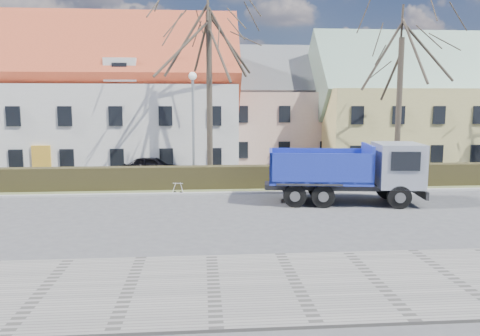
{
  "coord_description": "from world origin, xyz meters",
  "views": [
    {
      "loc": [
        -2.49,
        -20.47,
        4.88
      ],
      "look_at": [
        -0.54,
        3.4,
        1.6
      ],
      "focal_mm": 35.0,
      "sensor_mm": 36.0,
      "label": 1
    }
  ],
  "objects": [
    {
      "name": "curb_far",
      "position": [
        0.0,
        4.6,
        0.06
      ],
      "size": [
        80.0,
        0.3,
        0.12
      ],
      "primitive_type": "cube",
      "color": "#9D9D9B",
      "rests_on": "ground"
    },
    {
      "name": "ground",
      "position": [
        0.0,
        0.0,
        0.0
      ],
      "size": [
        120.0,
        120.0,
        0.0
      ],
      "primitive_type": "plane",
      "color": "#464649"
    },
    {
      "name": "streetlight",
      "position": [
        -2.98,
        7.0,
        3.4
      ],
      "size": [
        0.53,
        0.53,
        6.8
      ],
      "primitive_type": null,
      "color": "gray",
      "rests_on": "ground"
    },
    {
      "name": "tree_1",
      "position": [
        -2.0,
        8.5,
        6.33
      ],
      "size": [
        9.2,
        9.2,
        12.65
      ],
      "primitive_type": null,
      "color": "#342C24",
      "rests_on": "ground"
    },
    {
      "name": "cart_frame",
      "position": [
        -4.04,
        4.75,
        0.36
      ],
      "size": [
        0.88,
        0.63,
        0.72
      ],
      "primitive_type": null,
      "rotation": [
        0.0,
        0.0,
        -0.25
      ],
      "color": "silver",
      "rests_on": "ground"
    },
    {
      "name": "building_pink",
      "position": [
        4.0,
        20.0,
        4.0
      ],
      "size": [
        10.8,
        8.8,
        8.0
      ],
      "primitive_type": null,
      "color": "#D0A793",
      "rests_on": "ground"
    },
    {
      "name": "building_white",
      "position": [
        -13.0,
        16.0,
        4.75
      ],
      "size": [
        26.8,
        10.8,
        9.5
      ],
      "primitive_type": null,
      "color": "silver",
      "rests_on": "ground"
    },
    {
      "name": "dump_truck",
      "position": [
        4.25,
        1.91,
        1.55
      ],
      "size": [
        8.09,
        3.98,
        3.1
      ],
      "primitive_type": null,
      "rotation": [
        0.0,
        0.0,
        -0.15
      ],
      "color": "#162599",
      "rests_on": "ground"
    },
    {
      "name": "building_yellow",
      "position": [
        16.0,
        17.0,
        4.25
      ],
      "size": [
        18.8,
        10.8,
        8.5
      ],
      "primitive_type": null,
      "color": "tan",
      "rests_on": "ground"
    },
    {
      "name": "tree_2",
      "position": [
        10.0,
        8.5,
        5.5
      ],
      "size": [
        8.0,
        8.0,
        11.0
      ],
      "primitive_type": null,
      "color": "#342C24",
      "rests_on": "ground"
    },
    {
      "name": "parked_car_a",
      "position": [
        -5.73,
        11.05,
        0.72
      ],
      "size": [
        4.52,
        2.72,
        1.44
      ],
      "primitive_type": "imported",
      "rotation": [
        0.0,
        0.0,
        1.31
      ],
      "color": "black",
      "rests_on": "ground"
    },
    {
      "name": "sidewalk_near",
      "position": [
        0.0,
        -8.5,
        0.04
      ],
      "size": [
        80.0,
        5.0,
        0.08
      ],
      "primitive_type": "cube",
      "color": "gray",
      "rests_on": "ground"
    },
    {
      "name": "grass_strip",
      "position": [
        0.0,
        6.2,
        0.05
      ],
      "size": [
        80.0,
        3.0,
        0.1
      ],
      "primitive_type": "cube",
      "color": "#525D34",
      "rests_on": "ground"
    },
    {
      "name": "hedge",
      "position": [
        0.0,
        6.0,
        0.65
      ],
      "size": [
        60.0,
        0.9,
        1.3
      ],
      "primitive_type": "cube",
      "color": "#2B2615",
      "rests_on": "ground"
    }
  ]
}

